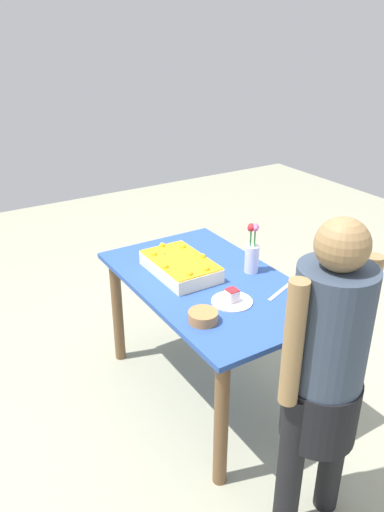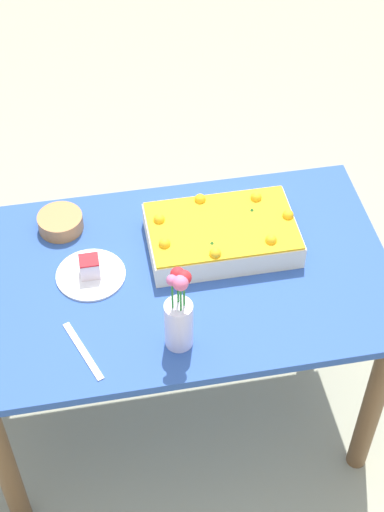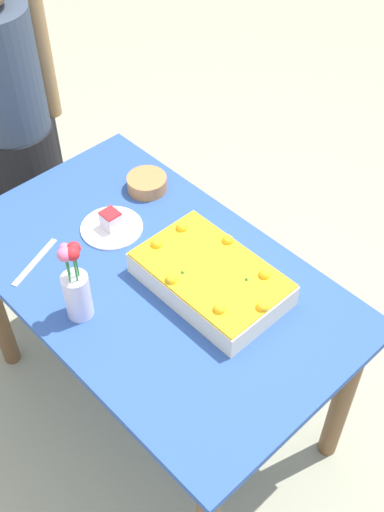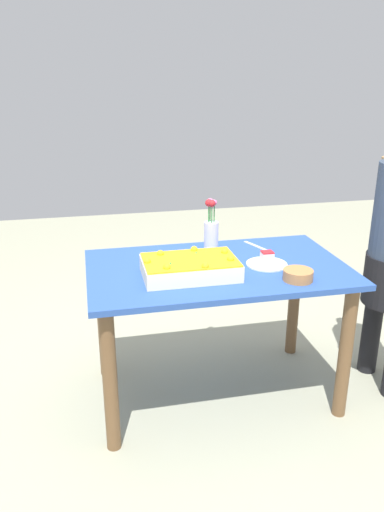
{
  "view_description": "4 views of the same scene",
  "coord_description": "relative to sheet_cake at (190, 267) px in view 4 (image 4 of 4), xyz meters",
  "views": [
    {
      "loc": [
        -2.05,
        1.39,
        2.1
      ],
      "look_at": [
        0.15,
        0.03,
        0.88
      ],
      "focal_mm": 35.0,
      "sensor_mm": 36.0,
      "label": 1
    },
    {
      "loc": [
        -0.24,
        -1.6,
        2.59
      ],
      "look_at": [
        0.06,
        0.04,
        0.81
      ],
      "focal_mm": 55.0,
      "sensor_mm": 36.0,
      "label": 2
    },
    {
      "loc": [
        1.09,
        -0.86,
        2.32
      ],
      "look_at": [
        0.06,
        0.12,
        0.83
      ],
      "focal_mm": 45.0,
      "sensor_mm": 36.0,
      "label": 3
    },
    {
      "loc": [
        0.65,
        2.34,
        1.73
      ],
      "look_at": [
        0.13,
        -0.03,
        0.83
      ],
      "focal_mm": 35.0,
      "sensor_mm": 36.0,
      "label": 4
    }
  ],
  "objects": [
    {
      "name": "ground_plane",
      "position": [
        -0.17,
        -0.1,
        -0.82
      ],
      "size": [
        8.0,
        8.0,
        0.0
      ],
      "primitive_type": "plane",
      "color": "#A1A187"
    },
    {
      "name": "dining_table",
      "position": [
        -0.17,
        -0.1,
        -0.18
      ],
      "size": [
        1.35,
        0.81,
        0.78
      ],
      "color": "#2D519F",
      "rests_on": "ground_plane"
    },
    {
      "name": "sheet_cake",
      "position": [
        0.0,
        0.0,
        0.0
      ],
      "size": [
        0.47,
        0.29,
        0.11
      ],
      "color": "#FFEFCA",
      "rests_on": "dining_table"
    },
    {
      "name": "serving_plate_with_slice",
      "position": [
        -0.43,
        -0.06,
        -0.03
      ],
      "size": [
        0.22,
        0.22,
        0.07
      ],
      "color": "white",
      "rests_on": "dining_table"
    },
    {
      "name": "cake_knife",
      "position": [
        -0.47,
        -0.34,
        -0.04
      ],
      "size": [
        0.1,
        0.22,
        0.0
      ],
      "primitive_type": "cube",
      "rotation": [
        0.0,
        0.0,
        1.94
      ],
      "color": "silver",
      "rests_on": "dining_table"
    },
    {
      "name": "flower_vase",
      "position": [
        -0.2,
        -0.36,
        0.07
      ],
      "size": [
        0.08,
        0.08,
        0.3
      ],
      "color": "white",
      "rests_on": "dining_table"
    },
    {
      "name": "fruit_bowl",
      "position": [
        -0.5,
        0.17,
        -0.02
      ],
      "size": [
        0.15,
        0.15,
        0.05
      ],
      "primitive_type": "cylinder",
      "color": "#B87944",
      "rests_on": "dining_table"
    }
  ]
}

